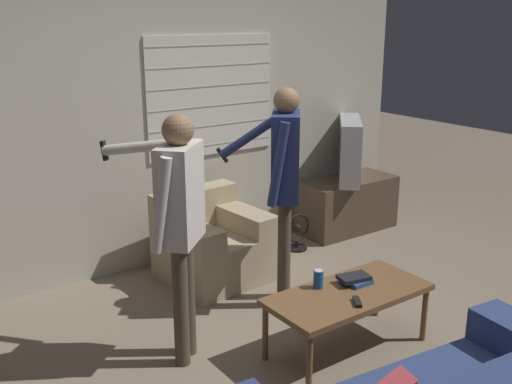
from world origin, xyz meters
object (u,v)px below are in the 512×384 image
Objects in this scene: person_left_standing at (179,211)px; book_stack at (355,279)px; armchair_beige at (212,243)px; tv at (349,150)px; soda_can at (318,279)px; floor_fan at (297,233)px; person_right_standing at (284,171)px; coffee_table at (348,297)px; spare_remote at (357,302)px.

person_left_standing reaches higher than book_stack.
armchair_beige is 1.86m from tv.
soda_can is 1.78m from floor_fan.
person_left_standing is 1.07m from person_right_standing.
tv reaches higher than coffee_table.
armchair_beige is 1.14× the size of tv.
spare_remote is at bearing -0.43° from tv.
person_right_standing is 12.97× the size of spare_remote.
coffee_table is 2.43m from tv.
tv is at bearing 9.53° from floor_fan.
armchair_beige reaches higher than book_stack.
armchair_beige is 1.07m from person_right_standing.
person_left_standing is 2.27m from floor_fan.
armchair_beige is 0.77× the size of coffee_table.
armchair_beige reaches higher than coffee_table.
book_stack is at bearing 81.97° from spare_remote.
floor_fan is (0.95, 1.75, -0.28)m from spare_remote.
person_right_standing reaches higher than coffee_table.
armchair_beige is at bearing 125.68° from spare_remote.
person_left_standing is at bearing -150.03° from floor_fan.
person_right_standing reaches higher than book_stack.
book_stack is 1.73m from floor_fan.
floor_fan is (1.00, 0.06, -0.14)m from armchair_beige.
book_stack reaches higher than spare_remote.
armchair_beige is 1.70m from spare_remote.
soda_can reaches higher than coffee_table.
floor_fan is (0.79, 0.78, -0.90)m from person_right_standing.
armchair_beige is 3.67× the size of book_stack.
tv is (1.64, 1.73, 0.47)m from coffee_table.
person_left_standing is at bearing 154.81° from soda_can.
tv is (1.77, 0.19, 0.56)m from armchair_beige.
tv reaches higher than floor_fan.
armchair_beige reaches higher than spare_remote.
book_stack is at bearing -137.50° from person_right_standing.
armchair_beige reaches higher than soda_can.
person_left_standing is at bearing 175.12° from spare_remote.
book_stack is 1.87× the size of soda_can.
book_stack is (0.13, 0.07, 0.07)m from coffee_table.
person_right_standing reaches higher than tv.
soda_can is (-0.21, -0.65, -0.57)m from person_right_standing.
person_left_standing is 12.51× the size of spare_remote.
floor_fan is at bearing 61.35° from coffee_table.
tv is 2.11× the size of floor_fan.
person_left_standing is 1.05m from soda_can.
book_stack is at bearing -20.43° from soda_can.
spare_remote is (-0.08, -0.16, 0.05)m from coffee_table.
coffee_table is at bearing -118.65° from floor_fan.
person_left_standing is at bearing -23.53° from tv.
armchair_beige is at bearing 94.55° from coffee_table.
person_right_standing is at bearing -135.26° from floor_fan.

